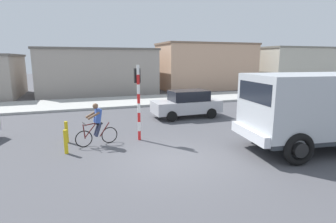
{
  "coord_description": "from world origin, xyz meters",
  "views": [
    {
      "loc": [
        -3.03,
        -8.18,
        3.46
      ],
      "look_at": [
        0.73,
        2.5,
        1.2
      ],
      "focal_mm": 28.55,
      "sensor_mm": 36.0,
      "label": 1
    }
  ],
  "objects_px": {
    "car_red_near": "(187,104)",
    "truck_foreground": "(316,107)",
    "bollard_far": "(67,132)",
    "cyclist": "(97,124)",
    "bollard_near": "(66,142)",
    "traffic_light_pole": "(138,92)"
  },
  "relations": [
    {
      "from": "cyclist",
      "to": "bollard_near",
      "type": "height_order",
      "value": "cyclist"
    },
    {
      "from": "truck_foreground",
      "to": "cyclist",
      "type": "height_order",
      "value": "truck_foreground"
    },
    {
      "from": "car_red_near",
      "to": "bollard_far",
      "type": "bearing_deg",
      "value": -156.57
    },
    {
      "from": "traffic_light_pole",
      "to": "bollard_far",
      "type": "xyz_separation_m",
      "value": [
        -2.94,
        0.57,
        -1.62
      ]
    },
    {
      "from": "traffic_light_pole",
      "to": "bollard_near",
      "type": "relative_size",
      "value": 3.56
    },
    {
      "from": "truck_foreground",
      "to": "bollard_far",
      "type": "xyz_separation_m",
      "value": [
        -8.92,
        4.06,
        -1.22
      ]
    },
    {
      "from": "bollard_near",
      "to": "bollard_far",
      "type": "relative_size",
      "value": 1.0
    },
    {
      "from": "bollard_near",
      "to": "bollard_far",
      "type": "bearing_deg",
      "value": 90.0
    },
    {
      "from": "cyclist",
      "to": "car_red_near",
      "type": "xyz_separation_m",
      "value": [
        5.51,
        3.66,
        -0.05
      ]
    },
    {
      "from": "car_red_near",
      "to": "bollard_near",
      "type": "bearing_deg",
      "value": -147.28
    },
    {
      "from": "truck_foreground",
      "to": "bollard_near",
      "type": "bearing_deg",
      "value": 163.42
    },
    {
      "from": "traffic_light_pole",
      "to": "bollard_far",
      "type": "distance_m",
      "value": 3.41
    },
    {
      "from": "car_red_near",
      "to": "truck_foreground",
      "type": "bearing_deg",
      "value": -72.2
    },
    {
      "from": "bollard_far",
      "to": "car_red_near",
      "type": "bearing_deg",
      "value": 23.43
    },
    {
      "from": "bollard_far",
      "to": "truck_foreground",
      "type": "bearing_deg",
      "value": -24.45
    },
    {
      "from": "truck_foreground",
      "to": "bollard_far",
      "type": "relative_size",
      "value": 6.32
    },
    {
      "from": "truck_foreground",
      "to": "cyclist",
      "type": "relative_size",
      "value": 3.31
    },
    {
      "from": "truck_foreground",
      "to": "car_red_near",
      "type": "height_order",
      "value": "truck_foreground"
    },
    {
      "from": "car_red_near",
      "to": "bollard_far",
      "type": "xyz_separation_m",
      "value": [
        -6.69,
        -2.9,
        -0.37
      ]
    },
    {
      "from": "truck_foreground",
      "to": "bollard_far",
      "type": "bearing_deg",
      "value": 155.55
    },
    {
      "from": "cyclist",
      "to": "traffic_light_pole",
      "type": "distance_m",
      "value": 2.15
    },
    {
      "from": "cyclist",
      "to": "truck_foreground",
      "type": "bearing_deg",
      "value": -23.05
    }
  ]
}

